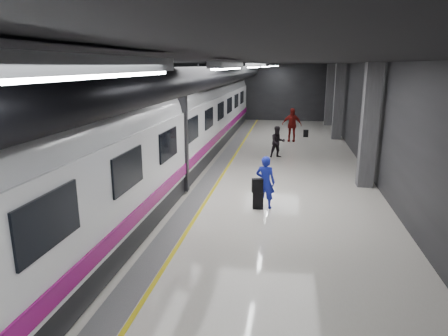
{
  "coord_description": "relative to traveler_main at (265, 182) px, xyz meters",
  "views": [
    {
      "loc": [
        1.69,
        -13.04,
        4.4
      ],
      "look_at": [
        -0.25,
        -1.26,
        1.31
      ],
      "focal_mm": 32.0,
      "sensor_mm": 36.0,
      "label": 1
    }
  ],
  "objects": [
    {
      "name": "platform_hall",
      "position": [
        -1.31,
        1.95,
        2.7
      ],
      "size": [
        10.02,
        40.02,
        4.51
      ],
      "color": "black",
      "rests_on": "ground"
    },
    {
      "name": "ground",
      "position": [
        -1.02,
        0.99,
        -0.84
      ],
      "size": [
        40.0,
        40.0,
        0.0
      ],
      "primitive_type": "plane",
      "color": "beige",
      "rests_on": "ground"
    },
    {
      "name": "traveler_far_b",
      "position": [
        0.81,
        11.72,
        0.14
      ],
      "size": [
        1.19,
        0.58,
        1.96
      ],
      "primitive_type": "imported",
      "rotation": [
        0.0,
        0.0,
        -0.09
      ],
      "color": "maroon",
      "rests_on": "ground"
    },
    {
      "name": "suitcase_far",
      "position": [
        1.72,
        13.32,
        -0.61
      ],
      "size": [
        0.31,
        0.21,
        0.45
      ],
      "primitive_type": "cube",
      "rotation": [
        0.0,
        0.0,
        -0.02
      ],
      "color": "black",
      "rests_on": "ground"
    },
    {
      "name": "traveler_main",
      "position": [
        0.0,
        0.0,
        0.0
      ],
      "size": [
        0.67,
        0.5,
        1.68
      ],
      "primitive_type": "imported",
      "rotation": [
        0.0,
        0.0,
        2.96
      ],
      "color": "#1A28C5",
      "rests_on": "ground"
    },
    {
      "name": "train",
      "position": [
        -4.27,
        0.99,
        1.23
      ],
      "size": [
        3.05,
        38.0,
        4.05
      ],
      "color": "black",
      "rests_on": "ground"
    },
    {
      "name": "suitcase_main",
      "position": [
        -0.21,
        -0.13,
        -0.57
      ],
      "size": [
        0.36,
        0.25,
        0.54
      ],
      "primitive_type": "cube",
      "rotation": [
        0.0,
        0.0,
        0.14
      ],
      "color": "black",
      "rests_on": "ground"
    },
    {
      "name": "traveler_far_a",
      "position": [
        0.14,
        7.23,
        -0.07
      ],
      "size": [
        0.91,
        0.81,
        1.54
      ],
      "primitive_type": "imported",
      "rotation": [
        0.0,
        0.0,
        0.36
      ],
      "color": "black",
      "rests_on": "ground"
    },
    {
      "name": "shoulder_bag",
      "position": [
        -0.24,
        -0.16,
        -0.08
      ],
      "size": [
        0.37,
        0.26,
        0.44
      ],
      "primitive_type": "cube",
      "rotation": [
        0.0,
        0.0,
        0.27
      ],
      "color": "black",
      "rests_on": "suitcase_main"
    }
  ]
}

